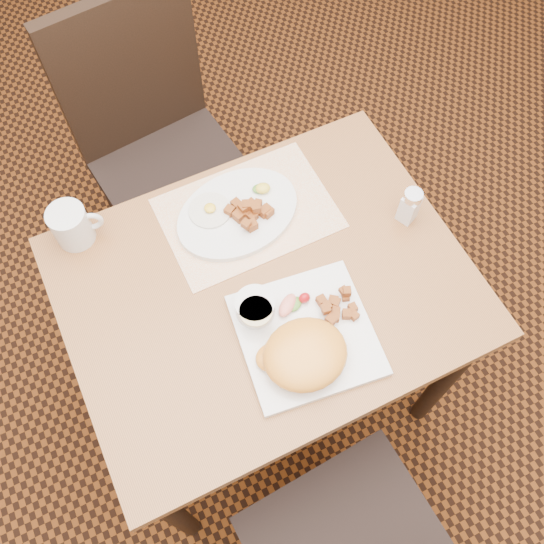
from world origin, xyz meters
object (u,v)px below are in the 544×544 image
(plate_oval, at_px, (238,213))
(coffee_mug, at_px, (72,225))
(table, at_px, (267,304))
(salt_shaker, at_px, (410,206))
(chair_far, at_px, (159,141))
(plate_square, at_px, (306,335))

(plate_oval, height_order, coffee_mug, coffee_mug)
(table, bearing_deg, salt_shaker, 2.43)
(chair_far, distance_m, coffee_mug, 0.54)
(plate_square, relative_size, coffee_mug, 2.38)
(chair_far, bearing_deg, salt_shaker, 115.55)
(plate_square, relative_size, plate_oval, 0.92)
(chair_far, bearing_deg, plate_oval, 90.05)
(plate_oval, height_order, salt_shaker, salt_shaker)
(chair_far, relative_size, coffee_mug, 8.24)
(table, bearing_deg, plate_square, -81.38)
(table, xyz_separation_m, chair_far, (-0.04, 0.67, -0.10))
(table, xyz_separation_m, plate_oval, (0.02, 0.19, 0.12))
(table, distance_m, salt_shaker, 0.41)
(coffee_mug, bearing_deg, salt_shaker, -21.93)
(plate_oval, bearing_deg, coffee_mug, 162.94)
(table, distance_m, coffee_mug, 0.49)
(salt_shaker, distance_m, coffee_mug, 0.77)
(plate_square, xyz_separation_m, coffee_mug, (-0.37, 0.45, 0.04))
(plate_square, bearing_deg, chair_far, 94.53)
(plate_square, distance_m, coffee_mug, 0.58)
(chair_far, bearing_deg, coffee_mug, 43.05)
(table, distance_m, plate_oval, 0.23)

